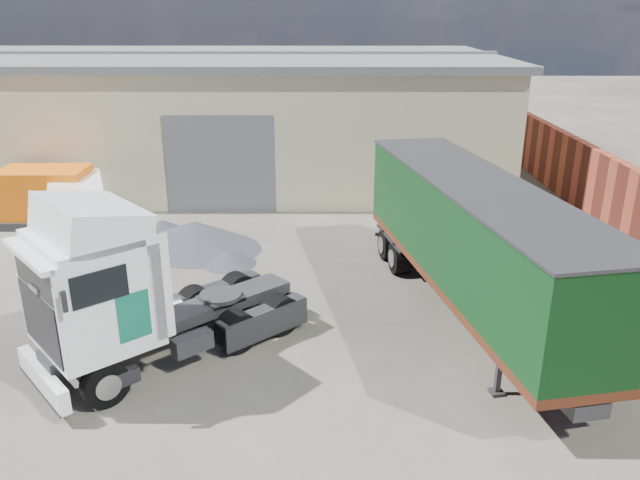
{
  "coord_description": "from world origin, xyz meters",
  "views": [
    {
      "loc": [
        1.73,
        -12.34,
        7.19
      ],
      "look_at": [
        1.66,
        3.0,
        1.47
      ],
      "focal_mm": 35.0,
      "sensor_mm": 36.0,
      "label": 1
    }
  ],
  "objects_px": {
    "box_trailer": "(473,236)",
    "orange_skip": "(47,200)",
    "panel_van": "(78,206)",
    "tractor_unit": "(129,296)"
  },
  "relations": [
    {
      "from": "tractor_unit",
      "to": "panel_van",
      "type": "distance_m",
      "value": 9.75
    },
    {
      "from": "tractor_unit",
      "to": "orange_skip",
      "type": "bearing_deg",
      "value": 169.52
    },
    {
      "from": "box_trailer",
      "to": "orange_skip",
      "type": "distance_m",
      "value": 15.12
    },
    {
      "from": "panel_van",
      "to": "box_trailer",
      "type": "bearing_deg",
      "value": -48.76
    },
    {
      "from": "tractor_unit",
      "to": "box_trailer",
      "type": "height_order",
      "value": "tractor_unit"
    },
    {
      "from": "panel_van",
      "to": "orange_skip",
      "type": "distance_m",
      "value": 1.6
    },
    {
      "from": "tractor_unit",
      "to": "box_trailer",
      "type": "xyz_separation_m",
      "value": [
        7.57,
        2.44,
        0.45
      ]
    },
    {
      "from": "orange_skip",
      "to": "tractor_unit",
      "type": "bearing_deg",
      "value": -59.55
    },
    {
      "from": "tractor_unit",
      "to": "orange_skip",
      "type": "distance_m",
      "value": 11.11
    },
    {
      "from": "panel_van",
      "to": "orange_skip",
      "type": "xyz_separation_m",
      "value": [
        -1.4,
        0.78,
        -0.03
      ]
    }
  ]
}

